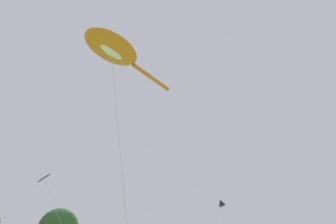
{
  "coord_description": "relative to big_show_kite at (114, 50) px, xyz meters",
  "views": [
    {
      "loc": [
        -7.4,
        0.56,
        1.91
      ],
      "look_at": [
        -0.03,
        12.05,
        9.71
      ],
      "focal_mm": 27.06,
      "sensor_mm": 36.0,
      "label": 1
    }
  ],
  "objects": [
    {
      "name": "big_show_kite",
      "position": [
        0.0,
        0.0,
        0.0
      ],
      "size": [
        8.09,
        3.89,
        14.59
      ],
      "rotation": [
        0.0,
        0.0,
        -2.82
      ],
      "color": "orange",
      "rests_on": "ground"
    },
    {
      "name": "small_kite_bird_shape",
      "position": [
        -1.26,
        8.6,
        -7.25
      ],
      "size": [
        4.75,
        1.09,
        7.46
      ],
      "rotation": [
        0.0,
        0.0,
        -3.11
      ],
      "color": "black",
      "rests_on": "ground"
    },
    {
      "name": "small_kite_tiny_distant",
      "position": [
        13.96,
        5.58,
        -7.82
      ],
      "size": [
        1.35,
        1.22,
        6.72
      ],
      "rotation": [
        0.0,
        0.0,
        -2.94
      ],
      "color": "black",
      "rests_on": "ground"
    }
  ]
}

